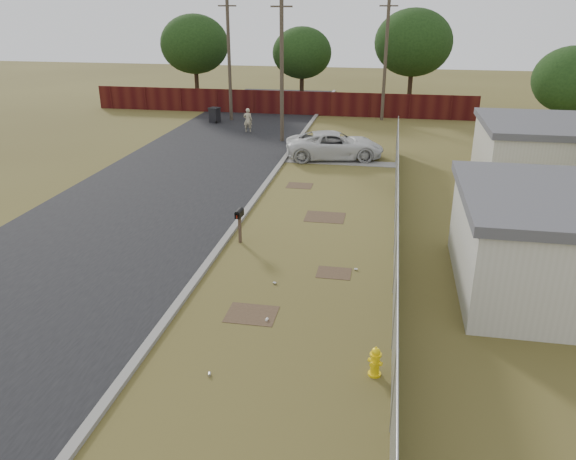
% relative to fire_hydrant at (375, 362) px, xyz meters
% --- Properties ---
extents(ground, '(120.00, 120.00, 0.00)m').
position_rel_fire_hydrant_xyz_m(ground, '(-2.70, 7.16, -0.36)').
color(ground, olive).
rests_on(ground, ground).
extents(street, '(15.10, 60.00, 0.12)m').
position_rel_fire_hydrant_xyz_m(street, '(-9.46, 15.21, -0.34)').
color(street, black).
rests_on(street, ground).
extents(chainlink_fence, '(0.10, 27.06, 2.02)m').
position_rel_fire_hydrant_xyz_m(chainlink_fence, '(0.42, 8.19, 0.44)').
color(chainlink_fence, gray).
rests_on(chainlink_fence, ground).
extents(privacy_fence, '(30.00, 0.12, 1.80)m').
position_rel_fire_hydrant_xyz_m(privacy_fence, '(-8.70, 32.16, 0.54)').
color(privacy_fence, '#42130E').
rests_on(privacy_fence, ground).
extents(utility_poles, '(12.60, 8.24, 9.00)m').
position_rel_fire_hydrant_xyz_m(utility_poles, '(-6.36, 27.83, 4.33)').
color(utility_poles, '#4D4133').
rests_on(utility_poles, ground).
extents(horizon_trees, '(33.32, 31.94, 7.78)m').
position_rel_fire_hydrant_xyz_m(horizon_trees, '(-1.86, 30.72, 4.27)').
color(horizon_trees, '#382619').
rests_on(horizon_trees, ground).
extents(fire_hydrant, '(0.41, 0.41, 0.77)m').
position_rel_fire_hydrant_xyz_m(fire_hydrant, '(0.00, 0.00, 0.00)').
color(fire_hydrant, yellow).
rests_on(fire_hydrant, ground).
extents(mailbox, '(0.23, 0.56, 1.28)m').
position_rel_fire_hydrant_xyz_m(mailbox, '(-5.13, 7.05, 0.65)').
color(mailbox, brown).
rests_on(mailbox, ground).
extents(pickup_truck, '(5.79, 3.57, 1.50)m').
position_rel_fire_hydrant_xyz_m(pickup_truck, '(-3.01, 19.53, 0.39)').
color(pickup_truck, silver).
rests_on(pickup_truck, ground).
extents(pedestrian, '(0.64, 0.47, 1.60)m').
position_rel_fire_hydrant_xyz_m(pedestrian, '(-9.45, 25.34, 0.44)').
color(pedestrian, '#BBAD89').
rests_on(pedestrian, ground).
extents(trash_bin, '(0.87, 0.94, 1.08)m').
position_rel_fire_hydrant_xyz_m(trash_bin, '(-12.63, 28.06, 0.19)').
color(trash_bin, black).
rests_on(trash_bin, ground).
extents(scattered_litter, '(3.09, 6.31, 0.07)m').
position_rel_fire_hydrant_xyz_m(scattered_litter, '(-2.71, 2.68, -0.32)').
color(scattered_litter, white).
rests_on(scattered_litter, ground).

